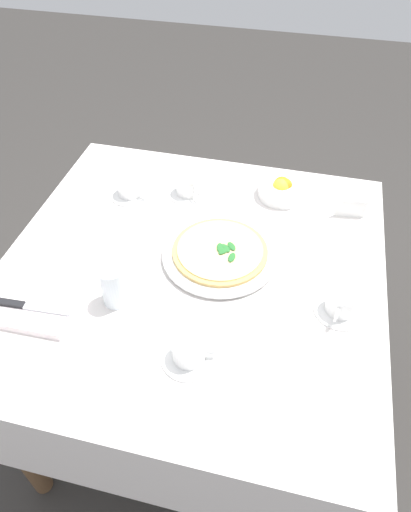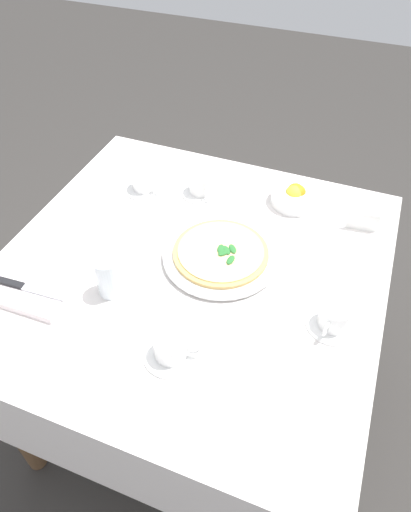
# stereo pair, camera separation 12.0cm
# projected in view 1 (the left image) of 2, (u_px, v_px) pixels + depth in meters

# --- Properties ---
(ground_plane) EXTENTS (8.00, 8.00, 0.00)m
(ground_plane) POSITION_uv_depth(u_px,v_px,m) (195.00, 400.00, 1.80)
(ground_plane) COLOR #33302D
(dining_table) EXTENTS (1.04, 1.04, 0.76)m
(dining_table) POSITION_uv_depth(u_px,v_px,m) (192.00, 299.00, 1.37)
(dining_table) COLOR white
(dining_table) RESTS_ON ground_plane
(pizza_plate) EXTENTS (0.32, 0.32, 0.02)m
(pizza_plate) POSITION_uv_depth(u_px,v_px,m) (220.00, 254.00, 1.28)
(pizza_plate) COLOR white
(pizza_plate) RESTS_ON dining_table
(pizza) EXTENTS (0.26, 0.26, 0.02)m
(pizza) POSITION_uv_depth(u_px,v_px,m) (220.00, 250.00, 1.27)
(pizza) COLOR #DBAD60
(pizza) RESTS_ON pizza_plate
(coffee_cup_far_left) EXTENTS (0.13, 0.13, 0.06)m
(coffee_cup_far_left) POSITION_uv_depth(u_px,v_px,m) (189.00, 351.00, 1.04)
(coffee_cup_far_left) COLOR white
(coffee_cup_far_left) RESTS_ON dining_table
(coffee_cup_far_right) EXTENTS (0.13, 0.13, 0.06)m
(coffee_cup_far_right) POSITION_uv_depth(u_px,v_px,m) (130.00, 188.00, 1.47)
(coffee_cup_far_right) COLOR white
(coffee_cup_far_right) RESTS_ON dining_table
(coffee_cup_near_left) EXTENTS (0.13, 0.13, 0.07)m
(coffee_cup_near_left) POSITION_uv_depth(u_px,v_px,m) (341.00, 303.00, 1.14)
(coffee_cup_near_left) COLOR white
(coffee_cup_near_left) RESTS_ON dining_table
(coffee_cup_back_corner) EXTENTS (0.13, 0.13, 0.07)m
(coffee_cup_back_corner) POSITION_uv_depth(u_px,v_px,m) (188.00, 186.00, 1.47)
(coffee_cup_back_corner) COLOR white
(coffee_cup_back_corner) RESTS_ON dining_table
(water_glass_center_back) EXTENTS (0.07, 0.07, 0.11)m
(water_glass_center_back) POSITION_uv_depth(u_px,v_px,m) (114.00, 287.00, 1.14)
(water_glass_center_back) COLOR white
(water_glass_center_back) RESTS_ON dining_table
(napkin_folded) EXTENTS (0.22, 0.13, 0.02)m
(napkin_folded) POSITION_uv_depth(u_px,v_px,m) (30.00, 310.00, 1.15)
(napkin_folded) COLOR white
(napkin_folded) RESTS_ON dining_table
(dinner_knife) EXTENTS (0.20, 0.03, 0.01)m
(dinner_knife) POSITION_uv_depth(u_px,v_px,m) (29.00, 306.00, 1.14)
(dinner_knife) COLOR silver
(dinner_knife) RESTS_ON napkin_folded
(citrus_bowl) EXTENTS (0.15, 0.15, 0.07)m
(citrus_bowl) POSITION_uv_depth(u_px,v_px,m) (282.00, 189.00, 1.47)
(citrus_bowl) COLOR white
(citrus_bowl) RESTS_ON dining_table
(menu_card) EXTENTS (0.09, 0.01, 0.06)m
(menu_card) POSITION_uv_depth(u_px,v_px,m) (351.00, 209.00, 1.39)
(menu_card) COLOR white
(menu_card) RESTS_ON dining_table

